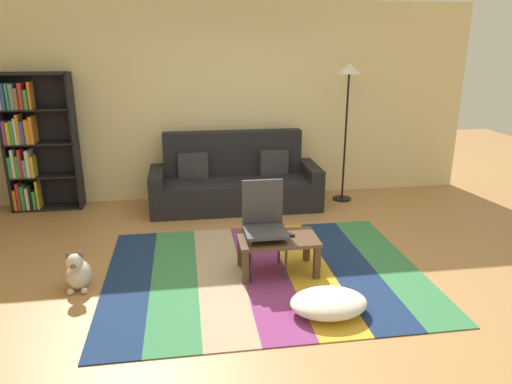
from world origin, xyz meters
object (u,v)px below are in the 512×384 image
(standing_lamp, at_px, (348,87))
(folding_chair, at_px, (264,219))
(pouf, at_px, (329,303))
(couch, at_px, (235,182))
(dog, at_px, (78,272))
(coffee_table, at_px, (278,244))
(tv_remote, at_px, (288,234))
(bookshelf, at_px, (32,143))

(standing_lamp, height_order, folding_chair, standing_lamp)
(pouf, bearing_deg, folding_chair, 113.99)
(couch, xyz_separation_m, dog, (-1.67, -2.07, -0.18))
(couch, distance_m, coffee_table, 2.04)
(coffee_table, height_order, dog, dog)
(couch, bearing_deg, tv_remote, -81.33)
(pouf, height_order, standing_lamp, standing_lamp)
(couch, distance_m, pouf, 2.88)
(tv_remote, height_order, folding_chair, folding_chair)
(coffee_table, xyz_separation_m, tv_remote, (0.11, 0.05, 0.08))
(dog, distance_m, tv_remote, 1.98)
(pouf, bearing_deg, bookshelf, 134.88)
(pouf, relative_size, folding_chair, 0.72)
(couch, xyz_separation_m, folding_chair, (0.07, -1.94, 0.20))
(standing_lamp, bearing_deg, bookshelf, 176.61)
(bookshelf, distance_m, tv_remote, 3.74)
(couch, xyz_separation_m, coffee_table, (0.19, -2.03, -0.03))
(bookshelf, relative_size, standing_lamp, 0.95)
(pouf, height_order, folding_chair, folding_chair)
(standing_lamp, distance_m, tv_remote, 2.66)
(dog, xyz_separation_m, folding_chair, (1.74, 0.13, 0.37))
(bookshelf, relative_size, folding_chair, 2.00)
(couch, distance_m, bookshelf, 2.71)
(folding_chair, bearing_deg, coffee_table, 14.22)
(bookshelf, distance_m, pouf, 4.47)
(standing_lamp, bearing_deg, pouf, -110.57)
(bookshelf, xyz_separation_m, coffee_table, (2.82, -2.31, -0.60))
(pouf, relative_size, dog, 1.63)
(dog, bearing_deg, pouf, -19.53)
(coffee_table, height_order, tv_remote, tv_remote)
(couch, relative_size, dog, 5.69)
(couch, bearing_deg, bookshelf, 173.86)
(couch, xyz_separation_m, pouf, (0.47, -2.83, -0.24))
(tv_remote, bearing_deg, couch, 63.53)
(dog, relative_size, folding_chair, 0.44)
(standing_lamp, height_order, tv_remote, standing_lamp)
(couch, bearing_deg, dog, -128.83)
(pouf, distance_m, tv_remote, 0.91)
(standing_lamp, distance_m, folding_chair, 2.68)
(bookshelf, relative_size, dog, 4.53)
(tv_remote, bearing_deg, pouf, -113.93)
(coffee_table, bearing_deg, dog, -178.79)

